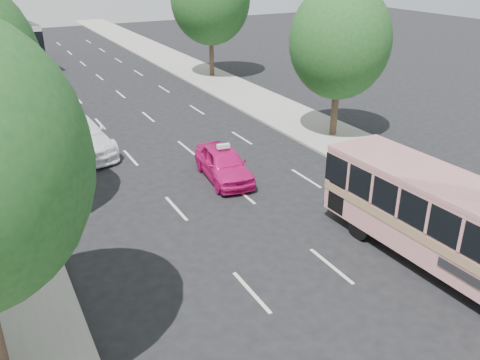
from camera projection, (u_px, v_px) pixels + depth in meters
ground at (271, 244)px, 17.29m from camera, size 120.00×120.00×0.00m
sidewalk_right at (229, 87)px, 36.99m from camera, size 4.00×90.00×0.12m
tree_right_near at (342, 37)px, 25.29m from camera, size 5.10×5.10×7.95m
pink_bus at (452, 218)px, 15.23m from camera, size 2.66×9.17×2.90m
pink_taxi at (224, 163)px, 22.01m from camera, size 2.15×4.34×1.42m
white_pickup at (76, 135)px, 24.92m from camera, size 3.19×6.34×1.77m
tour_coach_front at (8, 90)px, 28.45m from camera, size 2.90×11.29×3.35m
tour_coach_rear at (8, 37)px, 44.17m from camera, size 4.22×13.09×3.85m
taxi_roof_sign at (223, 146)px, 21.68m from camera, size 0.57×0.24×0.18m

